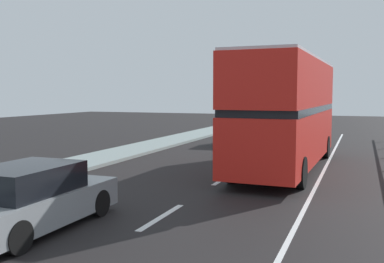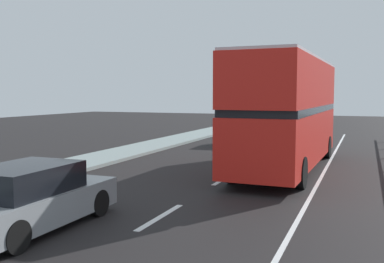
# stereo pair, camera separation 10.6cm
# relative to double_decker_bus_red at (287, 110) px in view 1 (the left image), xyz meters

# --- Properties ---
(lane_paint_markings) EXTENTS (3.23, 46.00, 0.01)m
(lane_paint_markings) POSITION_rel_double_decker_bus_red_xyz_m (0.23, -7.16, -2.28)
(lane_paint_markings) COLOR silver
(lane_paint_markings) RESTS_ON ground
(double_decker_bus_red) EXTENTS (2.73, 10.23, 4.27)m
(double_decker_bus_red) POSITION_rel_double_decker_bus_red_xyz_m (0.00, 0.00, 0.00)
(double_decker_bus_red) COLOR red
(double_decker_bus_red) RESTS_ON ground
(hatchback_car_near) EXTENTS (1.84, 4.13, 1.42)m
(hatchback_car_near) POSITION_rel_double_decker_bus_red_xyz_m (-3.90, -9.84, -1.61)
(hatchback_car_near) COLOR gray
(hatchback_car_near) RESTS_ON ground
(sedan_car_ahead) EXTENTS (1.93, 4.20, 1.38)m
(sedan_car_ahead) POSITION_rel_double_decker_bus_red_xyz_m (-3.93, 7.52, -1.63)
(sedan_car_ahead) COLOR #40514D
(sedan_car_ahead) RESTS_ON ground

